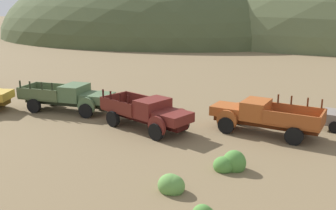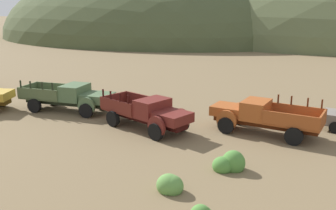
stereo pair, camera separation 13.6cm
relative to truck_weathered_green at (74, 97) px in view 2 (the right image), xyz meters
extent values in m
ellipsoid|color=#424C2D|center=(-19.54, 63.49, -1.01)|extent=(76.42, 66.64, 32.60)
ellipsoid|color=#56603D|center=(16.86, 73.10, -1.01)|extent=(94.74, 72.49, 36.91)
cube|color=#B7B2A8|center=(-4.17, -1.63, 0.08)|extent=(0.46, 1.20, 0.44)
cylinder|color=#B28928|center=(-5.55, -0.96, -0.25)|extent=(1.20, 0.54, 1.20)
cylinder|color=black|center=(-5.57, -0.90, -0.53)|extent=(1.00, 0.56, 0.96)
cube|color=#232B1B|center=(-0.47, -0.03, -0.35)|extent=(6.27, 1.44, 0.36)
cube|color=#47603D|center=(1.81, 0.14, 0.11)|extent=(2.09, 1.88, 0.55)
cube|color=#B7B2A8|center=(2.72, 0.21, 0.08)|extent=(0.17, 1.19, 0.44)
cylinder|color=#47603D|center=(1.63, -0.91, -0.25)|extent=(1.21, 0.27, 1.20)
cylinder|color=#47603D|center=(1.47, 1.14, -0.25)|extent=(1.21, 0.27, 1.20)
cube|color=#47603D|center=(0.12, 0.01, 0.36)|extent=(1.59, 2.10, 1.05)
cube|color=black|center=(0.76, 0.06, 0.57)|extent=(0.18, 1.69, 0.59)
cube|color=#495735|center=(-2.17, -0.16, -0.11)|extent=(3.29, 2.31, 0.12)
cube|color=#495735|center=(-2.09, -1.20, 0.30)|extent=(3.14, 0.34, 0.70)
cube|color=#495735|center=(-2.24, 0.87, 0.30)|extent=(3.14, 0.34, 0.70)
cube|color=#495735|center=(-3.66, -0.28, 0.30)|extent=(0.26, 2.08, 0.70)
cube|color=#232B1B|center=(-3.34, -1.30, 0.90)|extent=(0.09, 0.09, 0.50)
cube|color=#232B1B|center=(-2.56, -1.24, 0.90)|extent=(0.09, 0.09, 0.50)
cube|color=#232B1B|center=(-1.62, -1.16, 0.90)|extent=(0.09, 0.09, 0.50)
cube|color=#232B1B|center=(-0.83, -1.10, 0.90)|extent=(0.09, 0.09, 0.50)
cylinder|color=black|center=(1.63, -0.96, -0.53)|extent=(0.98, 0.35, 0.96)
cylinder|color=black|center=(1.47, 1.20, -0.53)|extent=(0.98, 0.35, 0.96)
cylinder|color=black|center=(-2.34, -1.26, -0.53)|extent=(0.98, 0.35, 0.96)
cylinder|color=black|center=(-2.51, 0.90, -0.53)|extent=(0.98, 0.35, 0.96)
cube|color=black|center=(6.19, -1.46, -0.35)|extent=(5.63, 2.85, 0.36)
cube|color=maroon|center=(8.14, -2.17, 0.11)|extent=(2.26, 2.23, 0.55)
cube|color=#B7B2A8|center=(8.92, -2.45, 0.08)|extent=(0.48, 1.14, 0.44)
cylinder|color=maroon|center=(7.57, -3.05, -0.25)|extent=(1.19, 0.58, 1.20)
cylinder|color=maroon|center=(8.27, -1.12, -0.25)|extent=(1.19, 0.58, 1.20)
cube|color=maroon|center=(6.69, -1.64, 0.36)|extent=(1.91, 2.31, 1.05)
cube|color=black|center=(7.25, -1.84, 0.57)|extent=(0.62, 1.60, 0.59)
cube|color=maroon|center=(4.74, -0.93, -0.11)|extent=(3.39, 2.92, 0.12)
cube|color=maroon|center=(4.39, -1.90, 0.30)|extent=(2.71, 1.07, 0.70)
cube|color=maroon|center=(5.10, 0.05, 0.30)|extent=(2.71, 1.07, 0.70)
cube|color=maroon|center=(3.46, -0.46, 0.30)|extent=(0.80, 1.98, 0.70)
cube|color=black|center=(3.32, -1.51, 0.90)|extent=(0.10, 0.10, 0.50)
cube|color=black|center=(3.99, -1.75, 0.90)|extent=(0.10, 0.10, 0.50)
cube|color=black|center=(4.79, -2.05, 0.90)|extent=(0.10, 0.10, 0.50)
cube|color=black|center=(5.46, -2.29, 0.90)|extent=(0.10, 0.10, 0.50)
cylinder|color=black|center=(7.55, -3.10, -0.53)|extent=(1.00, 0.59, 0.96)
cylinder|color=black|center=(8.29, -1.07, -0.53)|extent=(1.00, 0.59, 0.96)
cylinder|color=black|center=(4.15, -1.86, -0.53)|extent=(1.00, 0.59, 0.96)
cylinder|color=black|center=(4.89, 0.17, -0.53)|extent=(1.00, 0.59, 0.96)
cube|color=#51220D|center=(12.83, 0.26, -0.35)|extent=(5.97, 1.67, 0.36)
cube|color=#A34C1E|center=(10.67, 0.54, 0.11)|extent=(2.06, 1.86, 0.55)
cube|color=#B7B2A8|center=(9.81, 0.65, 0.08)|extent=(0.22, 1.12, 0.44)
cylinder|color=#A34C1E|center=(11.04, 1.47, -0.25)|extent=(1.21, 0.33, 1.20)
cylinder|color=#A34C1E|center=(10.79, -0.45, -0.25)|extent=(1.21, 0.33, 1.20)
cube|color=#A34C1E|center=(12.27, 0.33, 0.36)|extent=(1.60, 2.04, 1.05)
cube|color=black|center=(11.66, 0.41, 0.57)|extent=(0.25, 1.59, 0.59)
cube|color=#97471E|center=(14.43, 0.05, -0.11)|extent=(3.21, 2.33, 0.12)
cube|color=#97471E|center=(14.55, 1.02, 0.30)|extent=(2.97, 0.48, 0.70)
cube|color=#97471E|center=(14.30, -0.92, 0.30)|extent=(2.97, 0.48, 0.70)
cube|color=#97471E|center=(15.84, -0.13, 0.30)|extent=(0.35, 1.96, 0.70)
cube|color=#51220D|center=(15.73, 0.87, 0.90)|extent=(0.09, 0.09, 0.50)
cube|color=#51220D|center=(15.00, 0.97, 0.90)|extent=(0.09, 0.09, 0.50)
cube|color=#51220D|center=(14.11, 1.08, 0.90)|extent=(0.09, 0.09, 0.50)
cube|color=#51220D|center=(13.37, 1.18, 0.90)|extent=(0.09, 0.09, 0.50)
cylinder|color=black|center=(11.05, 1.52, -0.53)|extent=(0.99, 0.40, 0.96)
cylinder|color=black|center=(10.79, -0.50, -0.53)|extent=(0.99, 0.40, 0.96)
cylinder|color=black|center=(14.80, 1.03, -0.53)|extent=(0.99, 0.40, 0.96)
cylinder|color=black|center=(14.54, -0.99, -0.53)|extent=(0.99, 0.40, 0.96)
cylinder|color=black|center=(16.56, 1.93, -0.67)|extent=(0.70, 0.30, 0.68)
ellipsoid|color=#5B8E42|center=(10.47, -8.26, -0.75)|extent=(1.04, 0.93, 0.92)
ellipsoid|color=#5B8E42|center=(10.57, -8.26, -0.76)|extent=(0.99, 0.89, 0.90)
ellipsoid|color=#4C8438|center=(12.34, -5.23, -0.69)|extent=(1.07, 0.96, 1.15)
ellipsoid|color=#4C8438|center=(11.92, -5.54, -0.78)|extent=(0.93, 0.84, 0.83)
camera|label=1|loc=(15.71, -21.30, 6.27)|focal=41.47mm
camera|label=2|loc=(15.84, -21.24, 6.27)|focal=41.47mm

